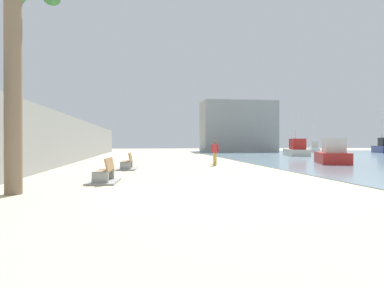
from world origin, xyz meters
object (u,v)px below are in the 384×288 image
Objects in this scene: palm_tree at (13,5)px; boat_mid_bay at (383,147)px; person_standing at (215,150)px; boat_nearest at (332,154)px; person_walking at (215,151)px; bench_far at (127,166)px; boat_far_right at (314,148)px; boat_distant at (296,149)px; bench_near at (104,177)px.

palm_tree reaches higher than boat_mid_bay.
person_standing is 0.33× the size of boat_nearest.
person_walking is 8.89m from boat_nearest.
palm_tree is 3.69× the size of bench_far.
boat_mid_bay is (29.76, 21.50, -0.12)m from person_standing.
person_standing is 36.71m from boat_mid_bay.
boat_nearest is (17.71, 12.60, -5.08)m from palm_tree.
boat_far_right is at bearing 143.73° from boat_mid_bay.
bench_far is 1.25× the size of person_walking.
boat_nearest is (-4.13, -15.11, -0.04)m from boat_distant.
bench_near is at bearing 48.29° from palm_tree.
boat_distant is at bearing 44.35° from bench_far.
boat_distant is at bearing 49.97° from person_walking.
boat_distant is (21.84, 27.71, -5.03)m from palm_tree.
palm_tree is 22.32m from boat_nearest.
boat_far_right is at bearing 53.08° from palm_tree.
boat_distant is at bearing -124.11° from boat_far_right.
bench_far is 0.31× the size of boat_mid_bay.
bench_near is 0.28× the size of boat_distant.
bench_near is 1.01× the size of bench_far.
boat_mid_bay is at bearing 42.48° from palm_tree.
palm_tree is 6.64m from bench_near.
boat_nearest is (8.88, 0.38, -0.29)m from person_walking.
palm_tree is at bearing -107.88° from bench_far.
bench_near and bench_far have the same top height.
boat_mid_bay reaches higher than boat_far_right.
boat_nearest is 0.82× the size of boat_far_right.
boat_nearest is at bearing 2.44° from person_walking.
bench_near is 1.28× the size of person_standing.
person_standing is (0.38, 1.97, -0.01)m from person_walking.
bench_far is at bearing -131.20° from boat_far_right.
person_standing is at bearing 169.42° from boat_nearest.
boat_mid_bay is (30.14, 23.46, -0.13)m from person_walking.
bench_far is at bearing -153.32° from person_walking.
boat_far_right reaches higher than person_walking.
bench_near is 0.35× the size of boat_far_right.
palm_tree is at bearing -128.24° from boat_distant.
boat_mid_bay is 31.39m from boat_nearest.
boat_distant is 15.66m from boat_nearest.
boat_nearest is at bearing -132.65° from boat_mid_bay.
palm_tree is at bearing -144.56° from boat_nearest.
boat_nearest reaches higher than bench_far.
boat_distant is at bearing 52.16° from bench_near.
boat_far_right is (31.14, 41.44, -5.10)m from palm_tree.
palm_tree reaches higher than boat_nearest.
person_standing reaches higher than bench_near.
person_standing is (9.21, 14.19, -4.79)m from palm_tree.
bench_near is at bearing -120.60° from person_standing.
bench_far is 26.35m from boat_distant.
palm_tree is 4.65× the size of person_standing.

